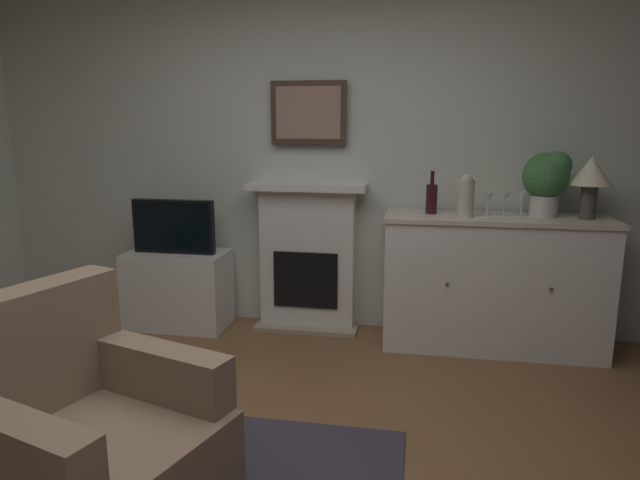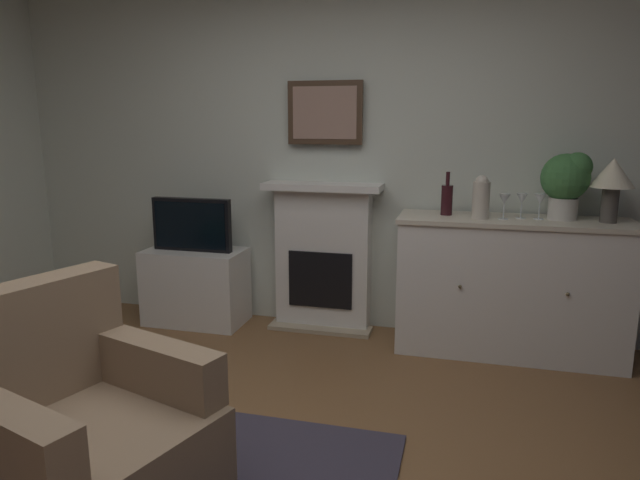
# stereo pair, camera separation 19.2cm
# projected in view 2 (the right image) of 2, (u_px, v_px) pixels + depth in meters

# --- Properties ---
(wall_rear) EXTENTS (5.50, 0.06, 2.86)m
(wall_rear) POSITION_uv_depth(u_px,v_px,m) (356.00, 137.00, 4.13)
(wall_rear) COLOR silver
(wall_rear) RESTS_ON ground_plane
(fireplace_unit) EXTENTS (0.87, 0.30, 1.10)m
(fireplace_unit) POSITION_uv_depth(u_px,v_px,m) (323.00, 256.00, 4.25)
(fireplace_unit) COLOR white
(fireplace_unit) RESTS_ON ground_plane
(framed_picture) EXTENTS (0.55, 0.04, 0.45)m
(framed_picture) POSITION_uv_depth(u_px,v_px,m) (325.00, 113.00, 4.07)
(framed_picture) COLOR #473323
(sideboard_cabinet) EXTENTS (1.48, 0.49, 0.92)m
(sideboard_cabinet) POSITION_uv_depth(u_px,v_px,m) (510.00, 287.00, 3.77)
(sideboard_cabinet) COLOR white
(sideboard_cabinet) RESTS_ON ground_plane
(table_lamp) EXTENTS (0.26, 0.26, 0.40)m
(table_lamp) POSITION_uv_depth(u_px,v_px,m) (612.00, 178.00, 3.48)
(table_lamp) COLOR #4C4742
(table_lamp) RESTS_ON sideboard_cabinet
(wine_bottle) EXTENTS (0.08, 0.08, 0.29)m
(wine_bottle) POSITION_uv_depth(u_px,v_px,m) (447.00, 199.00, 3.80)
(wine_bottle) COLOR #331419
(wine_bottle) RESTS_ON sideboard_cabinet
(wine_glass_left) EXTENTS (0.07, 0.07, 0.16)m
(wine_glass_left) POSITION_uv_depth(u_px,v_px,m) (504.00, 200.00, 3.63)
(wine_glass_left) COLOR silver
(wine_glass_left) RESTS_ON sideboard_cabinet
(wine_glass_center) EXTENTS (0.07, 0.07, 0.16)m
(wine_glass_center) POSITION_uv_depth(u_px,v_px,m) (522.00, 200.00, 3.65)
(wine_glass_center) COLOR silver
(wine_glass_center) RESTS_ON sideboard_cabinet
(wine_glass_right) EXTENTS (0.07, 0.07, 0.16)m
(wine_glass_right) POSITION_uv_depth(u_px,v_px,m) (540.00, 201.00, 3.63)
(wine_glass_right) COLOR silver
(wine_glass_right) RESTS_ON sideboard_cabinet
(vase_decorative) EXTENTS (0.11, 0.11, 0.28)m
(vase_decorative) POSITION_uv_depth(u_px,v_px,m) (481.00, 197.00, 3.65)
(vase_decorative) COLOR beige
(vase_decorative) RESTS_ON sideboard_cabinet
(tv_cabinet) EXTENTS (0.75, 0.42, 0.58)m
(tv_cabinet) POSITION_uv_depth(u_px,v_px,m) (196.00, 286.00, 4.39)
(tv_cabinet) COLOR white
(tv_cabinet) RESTS_ON ground_plane
(tv_set) EXTENTS (0.62, 0.07, 0.40)m
(tv_set) POSITION_uv_depth(u_px,v_px,m) (192.00, 225.00, 4.27)
(tv_set) COLOR black
(tv_set) RESTS_ON tv_cabinet
(potted_plant_small) EXTENTS (0.30, 0.30, 0.43)m
(potted_plant_small) POSITION_uv_depth(u_px,v_px,m) (567.00, 180.00, 3.59)
(potted_plant_small) COLOR beige
(potted_plant_small) RESTS_ON sideboard_cabinet
(armchair) EXTENTS (1.00, 0.97, 0.92)m
(armchair) POSITION_uv_depth(u_px,v_px,m) (79.00, 426.00, 2.20)
(armchair) COLOR #8C7259
(armchair) RESTS_ON ground_plane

